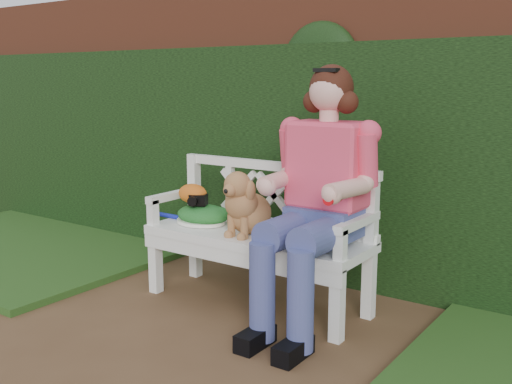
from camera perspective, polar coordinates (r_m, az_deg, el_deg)
The scene contains 11 objects.
ground at distance 3.33m, azimuth -10.09°, elevation -15.40°, with size 60.00×60.00×0.00m, color #4F3520.
brick_wall at distance 4.54m, azimuth 6.72°, elevation 6.14°, with size 10.00×0.30×2.20m, color brown.
ivy_hedge at distance 4.38m, azimuth 5.28°, elevation 2.70°, with size 10.00×0.18×1.70m, color #224819.
grass_left at distance 5.63m, azimuth -21.01°, elevation -4.76°, with size 2.60×2.00×0.05m, color #1B4616.
garden_bench at distance 3.93m, azimuth 0.00°, elevation -7.33°, with size 1.58×0.60×0.48m, color white, non-canonical shape.
seated_woman at distance 3.52m, azimuth 6.38°, elevation -0.24°, with size 0.67×0.89×1.58m, color #CD434F, non-canonical shape.
dog at distance 3.79m, azimuth -0.84°, elevation -0.93°, with size 0.28×0.38×0.42m, color #975D41, non-canonical shape.
tennis_racket at distance 4.14m, azimuth -5.63°, elevation -2.74°, with size 0.68×0.29×0.03m, color silver, non-canonical shape.
green_bag at distance 4.12m, azimuth -5.06°, elevation -2.08°, with size 0.39×0.30×0.13m, color green, non-canonical shape.
camera_item at distance 4.08m, azimuth -5.50°, elevation -0.73°, with size 0.11×0.08×0.08m, color black.
baseball_glove at distance 4.14m, azimuth -6.05°, elevation -0.16°, with size 0.22×0.16×0.14m, color #CD5E16.
Camera 1 is at (2.15, -2.09, 1.45)m, focal length 42.00 mm.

